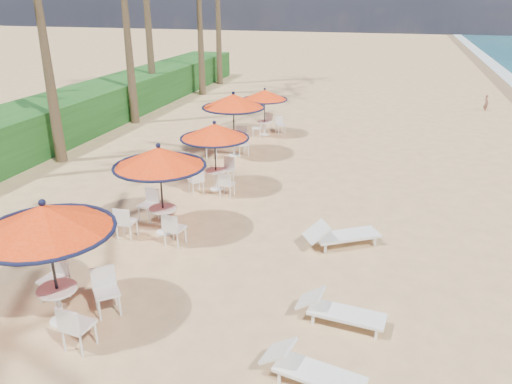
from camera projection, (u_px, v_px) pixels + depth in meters
ground at (315, 352)px, 9.17m from camera, size 160.00×160.00×0.00m
scrub_hedge at (54, 120)px, 22.05m from camera, size 3.00×40.00×1.80m
station_0 at (51, 234)px, 9.31m from camera, size 2.55×2.55×2.66m
station_1 at (157, 169)px, 13.02m from camera, size 2.45×2.45×2.56m
station_2 at (215, 140)px, 16.09m from camera, size 2.26×2.26×2.35m
station_3 at (233, 109)px, 19.55m from camera, size 2.49×2.49×2.60m
station_4 at (265, 100)px, 22.64m from camera, size 2.09×2.16×2.18m
lounger_near at (309, 369)px, 8.33m from camera, size 1.85×0.91×0.64m
lounger_mid at (338, 310)px, 9.87m from camera, size 1.81×0.74×0.63m
lounger_far at (340, 235)px, 12.87m from camera, size 2.02×1.57×0.71m
person at (486, 102)px, 27.71m from camera, size 0.33×0.40×0.96m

